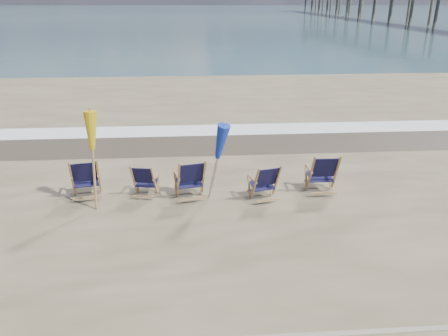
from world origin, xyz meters
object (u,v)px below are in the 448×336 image
object	(u,v)px
beach_chair_1	(154,181)
beach_chair_3	(277,182)
beach_chair_2	(204,179)
umbrella_blue	(215,142)
beach_chair_4	(336,174)
beach_chair_0	(99,178)
umbrella_yellow	(90,137)

from	to	relation	value
beach_chair_1	beach_chair_3	world-z (taller)	beach_chair_3
beach_chair_2	umbrella_blue	bearing A→B (deg)	151.28
beach_chair_1	beach_chair_4	distance (m)	4.40
umbrella_blue	beach_chair_3	bearing A→B (deg)	-4.54
beach_chair_2	beach_chair_0	bearing A→B (deg)	-17.09
beach_chair_0	beach_chair_3	world-z (taller)	beach_chair_0
beach_chair_1	beach_chair_2	size ratio (longest dim) A/B	0.83
beach_chair_0	beach_chair_2	size ratio (longest dim) A/B	1.00
umbrella_blue	beach_chair_1	bearing A→B (deg)	171.80
beach_chair_0	umbrella_yellow	size ratio (longest dim) A/B	0.48
beach_chair_4	umbrella_yellow	size ratio (longest dim) A/B	0.49
beach_chair_1	umbrella_yellow	distance (m)	1.85
beach_chair_0	beach_chair_1	world-z (taller)	beach_chair_0
beach_chair_2	umbrella_yellow	bearing A→B (deg)	-5.10
beach_chair_3	umbrella_blue	xyz separation A→B (m)	(-1.44, 0.11, 0.98)
beach_chair_0	umbrella_blue	size ratio (longest dim) A/B	0.55
beach_chair_0	umbrella_yellow	xyz separation A→B (m)	(0.04, -0.52, 1.18)
beach_chair_4	umbrella_blue	bearing A→B (deg)	3.05
beach_chair_0	beach_chair_3	distance (m)	4.24
umbrella_yellow	umbrella_blue	world-z (taller)	umbrella_yellow
beach_chair_3	umbrella_yellow	bearing A→B (deg)	-11.98
beach_chair_4	beach_chair_3	bearing A→B (deg)	9.48
beach_chair_1	beach_chair_3	distance (m)	2.93
beach_chair_3	beach_chair_2	bearing A→B (deg)	-19.84
beach_chair_0	beach_chair_3	size ratio (longest dim) A/B	1.11
beach_chair_0	umbrella_blue	xyz separation A→B (m)	(2.78, -0.31, 0.93)
beach_chair_1	beach_chair_2	world-z (taller)	beach_chair_2
beach_chair_1	beach_chair_4	size ratio (longest dim) A/B	0.82
beach_chair_0	beach_chair_1	xyz separation A→B (m)	(1.31, -0.10, -0.09)
beach_chair_0	beach_chair_1	bearing A→B (deg)	165.86
beach_chair_3	umbrella_blue	size ratio (longest dim) A/B	0.49
beach_chair_2	beach_chair_1	bearing A→B (deg)	-17.96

